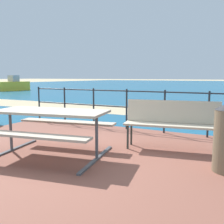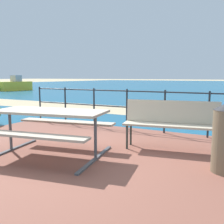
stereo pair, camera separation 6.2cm
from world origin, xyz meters
name	(u,v)px [view 1 (the left image)]	position (x,y,z in m)	size (l,w,h in m)	color
ground_plane	(70,157)	(0.00, 0.00, 0.00)	(240.00, 240.00, 0.00)	tan
patio_paving	(70,156)	(0.00, 0.00, 0.03)	(6.40, 5.20, 0.06)	brown
beach_strip	(166,113)	(0.00, 6.10, 0.01)	(54.00, 2.54, 0.01)	tan
picnic_table	(51,120)	(-0.25, -0.18, 0.67)	(2.11, 1.74, 0.78)	tan
park_bench	(172,120)	(1.47, 1.13, 0.61)	(1.75, 0.71, 0.90)	#BCAD93
railing_fence	(127,105)	(0.00, 2.40, 0.69)	(5.94, 0.04, 1.03)	#1E2328
boat_near	(11,85)	(-17.78, 14.20, 0.52)	(1.95, 3.81, 1.51)	yellow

